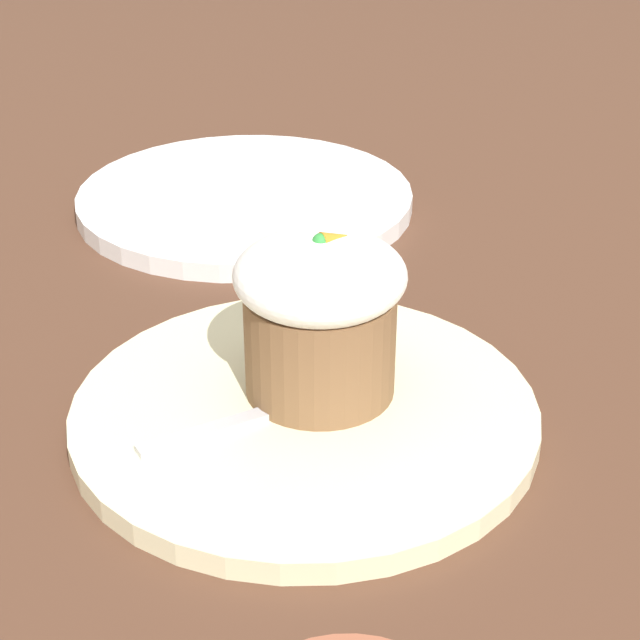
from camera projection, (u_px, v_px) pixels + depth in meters
ground_plane at (305, 424)px, 0.62m from camera, size 4.00×4.00×0.00m
dessert_plate at (305, 414)px, 0.61m from camera, size 0.27×0.27×0.01m
carrot_cake at (320, 312)px, 0.60m from camera, size 0.10×0.10×0.10m
spoon at (280, 403)px, 0.61m from camera, size 0.12×0.03×0.01m
side_plate at (245, 199)px, 0.89m from camera, size 0.28×0.28×0.02m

